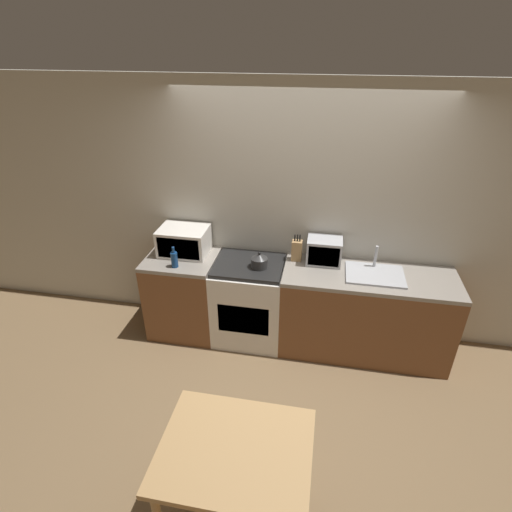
{
  "coord_description": "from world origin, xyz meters",
  "views": [
    {
      "loc": [
        0.23,
        -2.69,
        2.89
      ],
      "look_at": [
        -0.38,
        0.57,
        1.05
      ],
      "focal_mm": 28.0,
      "sensor_mm": 36.0,
      "label": 1
    }
  ],
  "objects_px": {
    "bottle": "(174,259)",
    "dining_table": "(235,459)",
    "microwave": "(184,241)",
    "stove_range": "(249,301)",
    "kettle": "(259,261)",
    "toaster_oven": "(324,251)"
  },
  "relations": [
    {
      "from": "bottle",
      "to": "stove_range",
      "type": "bearing_deg",
      "value": 15.2
    },
    {
      "from": "microwave",
      "to": "bottle",
      "type": "xyz_separation_m",
      "value": [
        0.0,
        -0.29,
        -0.05
      ]
    },
    {
      "from": "toaster_oven",
      "to": "dining_table",
      "type": "bearing_deg",
      "value": -101.59
    },
    {
      "from": "kettle",
      "to": "microwave",
      "type": "distance_m",
      "value": 0.83
    },
    {
      "from": "kettle",
      "to": "bottle",
      "type": "height_order",
      "value": "bottle"
    },
    {
      "from": "bottle",
      "to": "toaster_oven",
      "type": "distance_m",
      "value": 1.47
    },
    {
      "from": "microwave",
      "to": "kettle",
      "type": "bearing_deg",
      "value": -10.5
    },
    {
      "from": "dining_table",
      "to": "microwave",
      "type": "bearing_deg",
      "value": 116.53
    },
    {
      "from": "dining_table",
      "to": "kettle",
      "type": "bearing_deg",
      "value": 95.76
    },
    {
      "from": "bottle",
      "to": "dining_table",
      "type": "height_order",
      "value": "bottle"
    },
    {
      "from": "bottle",
      "to": "toaster_oven",
      "type": "relative_size",
      "value": 0.64
    },
    {
      "from": "stove_range",
      "to": "bottle",
      "type": "xyz_separation_m",
      "value": [
        -0.7,
        -0.19,
        0.54
      ]
    },
    {
      "from": "kettle",
      "to": "dining_table",
      "type": "relative_size",
      "value": 0.19
    },
    {
      "from": "stove_range",
      "to": "bottle",
      "type": "relative_size",
      "value": 4.14
    },
    {
      "from": "toaster_oven",
      "to": "kettle",
      "type": "bearing_deg",
      "value": -160.94
    },
    {
      "from": "stove_range",
      "to": "microwave",
      "type": "bearing_deg",
      "value": 171.56
    },
    {
      "from": "stove_range",
      "to": "dining_table",
      "type": "bearing_deg",
      "value": -81.02
    },
    {
      "from": "microwave",
      "to": "bottle",
      "type": "height_order",
      "value": "microwave"
    },
    {
      "from": "microwave",
      "to": "bottle",
      "type": "bearing_deg",
      "value": -89.79
    },
    {
      "from": "stove_range",
      "to": "dining_table",
      "type": "relative_size",
      "value": 1.0
    },
    {
      "from": "stove_range",
      "to": "toaster_oven",
      "type": "xyz_separation_m",
      "value": [
        0.72,
        0.16,
        0.58
      ]
    },
    {
      "from": "stove_range",
      "to": "dining_table",
      "type": "distance_m",
      "value": 1.94
    }
  ]
}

